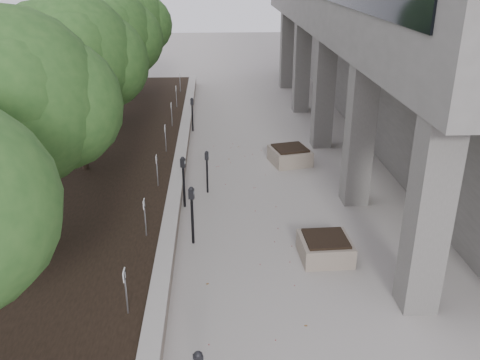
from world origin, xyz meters
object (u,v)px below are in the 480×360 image
object	(u,v)px
parking_meter_2	(192,215)
parking_meter_4	(207,172)
parking_meter_3	(184,182)
planter_front	(325,247)
planter_back	(290,155)
crabapple_tree_5	(126,38)
crabapple_tree_3	(75,84)
crabapple_tree_4	(106,56)
parking_meter_5	(192,115)
crabapple_tree_2	(18,137)

from	to	relation	value
parking_meter_2	parking_meter_4	world-z (taller)	parking_meter_2
parking_meter_3	parking_meter_4	bearing A→B (deg)	77.23
planter_front	planter_back	xyz separation A→B (m)	(0.04, 6.27, 0.02)
planter_front	crabapple_tree_5	bearing A→B (deg)	114.02
parking_meter_3	crabapple_tree_3	bearing A→B (deg)	168.19
crabapple_tree_4	parking_meter_4	size ratio (longest dim) A/B	4.03
parking_meter_2	planter_front	bearing A→B (deg)	-0.94
parking_meter_2	planter_back	bearing A→B (deg)	73.64
crabapple_tree_5	parking_meter_5	size ratio (longest dim) A/B	3.84
crabapple_tree_4	parking_meter_5	world-z (taller)	crabapple_tree_4
crabapple_tree_4	parking_meter_2	size ratio (longest dim) A/B	3.51
crabapple_tree_2	planter_front	world-z (taller)	crabapple_tree_2
crabapple_tree_3	parking_meter_2	world-z (taller)	crabapple_tree_3
parking_meter_3	parking_meter_5	distance (m)	7.17
parking_meter_3	parking_meter_4	xyz separation A→B (m)	(0.65, 0.96, -0.09)
crabapple_tree_2	crabapple_tree_5	world-z (taller)	same
parking_meter_2	planter_back	distance (m)	6.31
parking_meter_2	crabapple_tree_2	bearing A→B (deg)	-153.47
crabapple_tree_3	planter_front	bearing A→B (deg)	-37.07
crabapple_tree_4	parking_meter_2	bearing A→B (deg)	-68.88
parking_meter_2	parking_meter_4	distance (m)	3.08
crabapple_tree_3	crabapple_tree_2	bearing A→B (deg)	-90.00
crabapple_tree_5	planter_front	bearing A→B (deg)	-65.98
parking_meter_2	parking_meter_5	xyz separation A→B (m)	(-0.31, 9.27, -0.07)
crabapple_tree_5	parking_meter_5	bearing A→B (deg)	-56.71
crabapple_tree_3	parking_meter_3	bearing A→B (deg)	-33.14
crabapple_tree_2	parking_meter_5	world-z (taller)	crabapple_tree_2
crabapple_tree_5	planter_back	bearing A→B (deg)	-52.49
crabapple_tree_5	parking_meter_5	world-z (taller)	crabapple_tree_5
crabapple_tree_3	parking_meter_4	xyz separation A→B (m)	(3.90, -1.16, -2.44)
planter_back	parking_meter_5	bearing A→B (deg)	132.29
planter_front	planter_back	world-z (taller)	planter_back
crabapple_tree_3	crabapple_tree_5	xyz separation A→B (m)	(0.00, 10.00, 0.00)
planter_back	parking_meter_3	bearing A→B (deg)	-136.65
crabapple_tree_3	parking_meter_4	size ratio (longest dim) A/B	4.03
parking_meter_4	parking_meter_5	distance (m)	6.24
crabapple_tree_5	parking_meter_2	distance (m)	14.85
parking_meter_5	planter_front	size ratio (longest dim) A/B	1.21
crabapple_tree_4	parking_meter_5	bearing A→B (deg)	0.90
crabapple_tree_5	planter_front	size ratio (longest dim) A/B	4.63
parking_meter_4	parking_meter_5	bearing A→B (deg)	103.30
parking_meter_5	crabapple_tree_5	bearing A→B (deg)	107.88
crabapple_tree_4	planter_front	size ratio (longest dim) A/B	4.63
crabapple_tree_5	parking_meter_5	xyz separation A→B (m)	(3.25, -4.95, -2.41)
crabapple_tree_2	crabapple_tree_3	bearing A→B (deg)	90.00
crabapple_tree_4	planter_back	world-z (taller)	crabapple_tree_4
crabapple_tree_2	planter_front	xyz separation A→B (m)	(6.72, -0.08, -2.85)
parking_meter_4	crabapple_tree_4	bearing A→B (deg)	129.66
crabapple_tree_3	crabapple_tree_5	distance (m)	10.00
crabapple_tree_2	crabapple_tree_4	world-z (taller)	same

